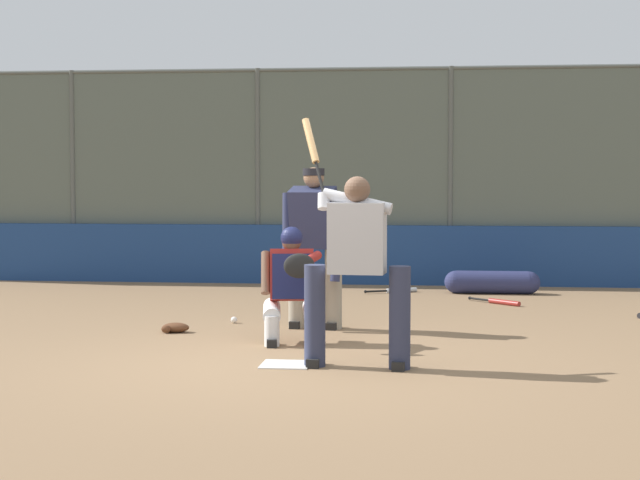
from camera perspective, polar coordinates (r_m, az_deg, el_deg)
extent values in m
plane|color=#846647|center=(9.52, -1.84, -6.69)|extent=(160.00, 160.00, 0.00)
cube|color=white|center=(9.52, -1.84, -6.65)|extent=(0.43, 0.43, 0.01)
cylinder|color=#515651|center=(16.38, 6.96, 3.41)|extent=(0.08, 0.08, 3.32)
cylinder|color=#515651|center=(16.62, -3.34, 3.43)|extent=(0.08, 0.08, 3.32)
cylinder|color=#515651|center=(17.38, -13.04, 3.35)|extent=(0.08, 0.08, 3.32)
cube|color=#515B51|center=(16.43, 1.77, 3.44)|extent=(14.84, 0.01, 3.32)
cylinder|color=#515651|center=(16.51, 1.78, 9.10)|extent=(14.84, 0.06, 0.06)
cube|color=navy|center=(16.38, 1.74, -0.79)|extent=(14.55, 0.18, 0.90)
cube|color=slate|center=(18.49, 8.74, -1.55)|extent=(10.39, 1.95, 0.12)
cube|color=slate|center=(17.93, 8.82, -1.20)|extent=(10.39, 0.55, 0.44)
cube|color=#B7BABC|center=(17.91, 8.82, -0.37)|extent=(10.39, 0.24, 0.08)
cube|color=slate|center=(18.46, 8.75, -0.56)|extent=(10.39, 0.55, 0.76)
cube|color=#B7BABC|center=(18.44, 8.77, 0.74)|extent=(10.39, 0.24, 0.08)
cube|color=slate|center=(19.00, 8.69, 0.04)|extent=(10.39, 0.55, 1.08)
cube|color=#B7BABC|center=(18.97, 8.71, 1.79)|extent=(10.39, 0.24, 0.08)
cylinder|color=#2D334C|center=(9.28, 4.27, -4.16)|extent=(0.19, 0.19, 0.90)
cube|color=black|center=(9.34, 4.26, -6.64)|extent=(0.13, 0.29, 0.08)
cylinder|color=#2D334C|center=(9.39, -0.28, -4.06)|extent=(0.19, 0.19, 0.90)
cube|color=black|center=(9.45, -0.28, -6.51)|extent=(0.13, 0.29, 0.08)
cube|color=#B7B7BC|center=(9.26, 1.99, 0.10)|extent=(0.50, 0.31, 0.62)
sphere|color=brown|center=(9.24, 2.00, 2.71)|extent=(0.23, 0.23, 0.23)
cylinder|color=#B7B7BC|center=(9.27, 2.00, 2.07)|extent=(0.63, 0.20, 0.23)
cylinder|color=#B7B7BC|center=(9.32, 0.20, 2.08)|extent=(0.12, 0.16, 0.17)
sphere|color=black|center=(9.34, 0.20, 2.48)|extent=(0.04, 0.04, 0.04)
cylinder|color=black|center=(9.42, -0.01, 3.34)|extent=(0.12, 0.19, 0.29)
cylinder|color=tan|center=(9.62, -0.50, 5.31)|extent=(0.21, 0.29, 0.42)
cylinder|color=silver|center=(10.53, -0.40, -4.87)|extent=(0.15, 0.15, 0.30)
cylinder|color=silver|center=(10.70, -0.44, -3.81)|extent=(0.24, 0.47, 0.23)
cube|color=black|center=(10.55, -0.40, -5.45)|extent=(0.14, 0.27, 0.08)
cylinder|color=silver|center=(10.53, -2.58, -4.87)|extent=(0.15, 0.15, 0.30)
cylinder|color=silver|center=(10.69, -2.58, -3.82)|extent=(0.24, 0.47, 0.23)
cube|color=black|center=(10.54, -2.58, -5.46)|extent=(0.14, 0.27, 0.08)
cube|color=maroon|center=(10.70, -1.52, -1.88)|extent=(0.48, 0.41, 0.54)
cube|color=#191E47|center=(10.56, -1.51, -1.95)|extent=(0.41, 0.19, 0.45)
sphere|color=brown|center=(10.67, -1.52, -0.07)|extent=(0.20, 0.20, 0.20)
sphere|color=#191E47|center=(10.67, -1.52, 0.12)|extent=(0.22, 0.22, 0.22)
cylinder|color=maroon|center=(10.45, -0.61, -1.09)|extent=(0.21, 0.53, 0.16)
ellipsoid|color=black|center=(10.22, -1.11, -1.39)|extent=(0.31, 0.15, 0.24)
cylinder|color=brown|center=(10.70, -2.92, -1.75)|extent=(0.14, 0.31, 0.43)
cylinder|color=gray|center=(11.64, 0.72, -2.57)|extent=(0.19, 0.19, 0.90)
cube|color=black|center=(11.69, 0.72, -4.57)|extent=(0.15, 0.29, 0.08)
cylinder|color=gray|center=(11.74, -1.24, -2.52)|extent=(0.19, 0.19, 0.90)
cube|color=black|center=(11.79, -1.24, -4.50)|extent=(0.15, 0.29, 0.08)
cube|color=#282D4C|center=(11.58, -0.34, 1.21)|extent=(0.54, 0.49, 0.69)
sphere|color=#936B4C|center=(11.57, -0.34, 3.35)|extent=(0.22, 0.22, 0.22)
cylinder|color=black|center=(11.57, -0.34, 3.65)|extent=(0.24, 0.24, 0.08)
cylinder|color=#282D4C|center=(11.46, 0.94, 0.14)|extent=(0.18, 0.26, 0.96)
cylinder|color=#282D4C|center=(11.60, -1.77, 0.18)|extent=(0.13, 0.25, 0.96)
sphere|color=black|center=(14.42, 7.99, -3.08)|extent=(0.04, 0.04, 0.04)
cylinder|color=black|center=(14.30, 8.52, -3.15)|extent=(0.28, 0.27, 0.03)
cylinder|color=maroon|center=(14.02, 9.81, -3.29)|extent=(0.40, 0.40, 0.07)
sphere|color=black|center=(15.07, 2.44, -2.77)|extent=(0.04, 0.04, 0.04)
cylinder|color=black|center=(15.13, 3.02, -2.74)|extent=(0.31, 0.17, 0.03)
cylinder|color=#B7BCC1|center=(15.28, 4.38, -2.69)|extent=(0.44, 0.26, 0.07)
ellipsoid|color=#56331E|center=(11.54, -7.70, -4.65)|extent=(0.29, 0.19, 0.10)
ellipsoid|color=#56331E|center=(11.47, -8.21, -4.72)|extent=(0.10, 0.08, 0.08)
sphere|color=white|center=(12.17, -4.61, -4.27)|extent=(0.07, 0.07, 0.07)
cylinder|color=navy|center=(15.27, 9.17, -2.24)|extent=(1.02, 0.32, 0.32)
sphere|color=navy|center=(15.31, 11.08, -2.25)|extent=(0.32, 0.32, 0.32)
sphere|color=navy|center=(15.26, 7.25, -2.23)|extent=(0.32, 0.32, 0.32)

